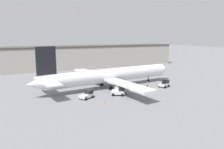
# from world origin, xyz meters

# --- Properties ---
(ground_plane) EXTENTS (400.00, 400.00, 0.00)m
(ground_plane) POSITION_xyz_m (0.00, 0.00, 0.00)
(ground_plane) COLOR slate
(terminal_building) EXTENTS (94.35, 11.83, 9.63)m
(terminal_building) POSITION_xyz_m (1.21, 39.12, 4.82)
(terminal_building) COLOR #ADA89E
(terminal_building) RESTS_ON ground_plane
(airplane) EXTENTS (44.05, 35.29, 11.62)m
(airplane) POSITION_xyz_m (-1.03, -0.12, 3.26)
(airplane) COLOR white
(airplane) RESTS_ON ground_plane
(ground_crew_worker) EXTENTS (0.36, 0.36, 1.64)m
(ground_crew_worker) POSITION_xyz_m (8.22, -5.04, 0.87)
(ground_crew_worker) COLOR #1E2338
(ground_crew_worker) RESTS_ON ground_plane
(baggage_tug) EXTENTS (3.59, 3.28, 2.39)m
(baggage_tug) POSITION_xyz_m (-2.20, -8.38, 1.08)
(baggage_tug) COLOR silver
(baggage_tug) RESTS_ON ground_plane
(belt_loader_truck) EXTENTS (3.25, 2.86, 2.06)m
(belt_loader_truck) POSITION_xyz_m (12.91, -6.49, 0.99)
(belt_loader_truck) COLOR silver
(belt_loader_truck) RESTS_ON ground_plane
(pushback_tug) EXTENTS (3.63, 3.14, 1.89)m
(pushback_tug) POSITION_xyz_m (-9.88, -7.34, 0.88)
(pushback_tug) COLOR silver
(pushback_tug) RESTS_ON ground_plane
(safety_cone_near) EXTENTS (0.36, 0.36, 0.55)m
(safety_cone_near) POSITION_xyz_m (-7.81, -12.22, 0.28)
(safety_cone_near) COLOR #EF590F
(safety_cone_near) RESTS_ON ground_plane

